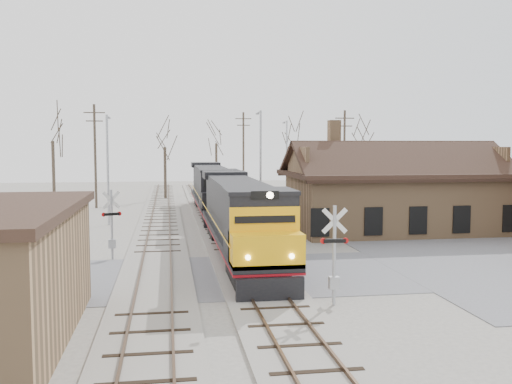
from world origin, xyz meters
TOP-DOWN VIEW (x-y plane):
  - ground at (0.00, 0.00)m, footprint 140.00×140.00m
  - road at (0.00, 0.00)m, footprint 60.00×9.00m
  - track_main at (0.00, 15.00)m, footprint 3.40×90.00m
  - track_siding at (-4.50, 15.00)m, footprint 3.40×90.00m
  - depot at (11.99, 12.00)m, footprint 15.20×9.31m
  - locomotive_lead at (0.00, 4.13)m, footprint 2.90×19.39m
  - locomotive_trailing at (0.00, 23.80)m, footprint 2.90×19.39m
  - crossbuck_near at (2.38, -5.52)m, footprint 1.10×0.29m
  - crossbuck_far at (-6.87, 4.75)m, footprint 1.03×0.47m
  - streetlight_a at (-8.38, 18.45)m, footprint 0.25×2.04m
  - streetlight_b at (3.83, 20.91)m, footprint 0.25×2.04m
  - streetlight_c at (9.56, 37.50)m, footprint 0.25×2.04m
  - utility_pole_a at (-10.77, 30.48)m, footprint 2.00×0.24m
  - utility_pole_b at (5.41, 43.50)m, footprint 2.00×0.24m
  - utility_pole_c at (14.11, 30.25)m, footprint 2.00×0.24m
  - tree_a at (-15.19, 33.25)m, footprint 4.35×4.35m
  - tree_b at (-4.15, 38.52)m, footprint 3.92×3.92m
  - tree_c at (2.58, 49.76)m, footprint 4.21×4.21m
  - tree_d at (11.87, 44.03)m, footprint 4.43×4.43m
  - tree_e at (19.28, 39.37)m, footprint 4.16×4.16m

SIDE VIEW (x-z plane):
  - ground at x=0.00m, z-range 0.00..0.00m
  - road at x=0.00m, z-range 0.00..0.03m
  - track_main at x=0.00m, z-range -0.05..0.19m
  - track_siding at x=-4.50m, z-range -0.05..0.19m
  - crossbuck_far at x=-6.87m, z-range -0.10..3.67m
  - crossbuck_near at x=2.38m, z-range -0.10..3.74m
  - locomotive_trailing at x=0.00m, z-range 0.22..4.30m
  - locomotive_lead at x=0.00m, z-range 0.11..4.41m
  - depot at x=11.99m, z-range -1.54..6.36m
  - streetlight_a at x=-8.38m, z-range 0.53..8.95m
  - streetlight_c at x=9.56m, z-range 0.54..9.39m
  - streetlight_b at x=3.83m, z-range 0.54..9.52m
  - utility_pole_c at x=14.11m, z-range 0.22..9.86m
  - utility_pole_a at x=-10.77m, z-range 0.23..10.23m
  - utility_pole_b at x=5.41m, z-range 0.23..10.34m
  - tree_b at x=-4.15m, z-range 2.03..11.62m
  - tree_e at x=19.28m, z-range 2.16..12.34m
  - tree_c at x=2.58m, z-range 2.18..12.50m
  - tree_a at x=-15.19m, z-range 2.26..12.90m
  - tree_d at x=11.87m, z-range 2.30..13.16m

